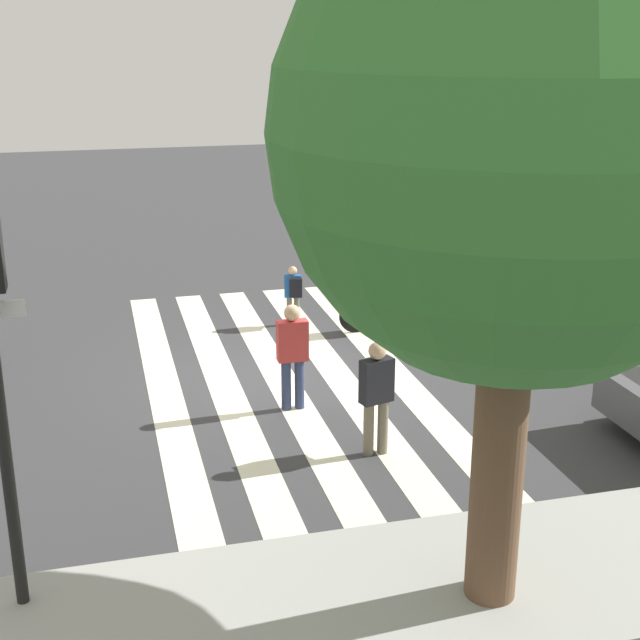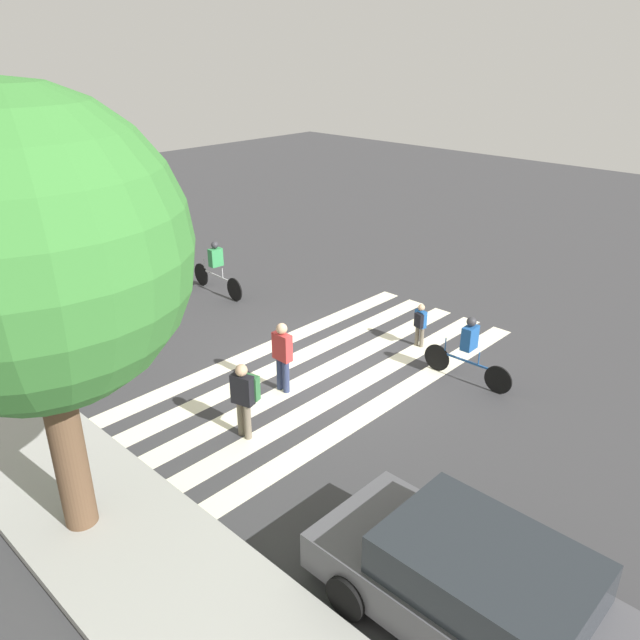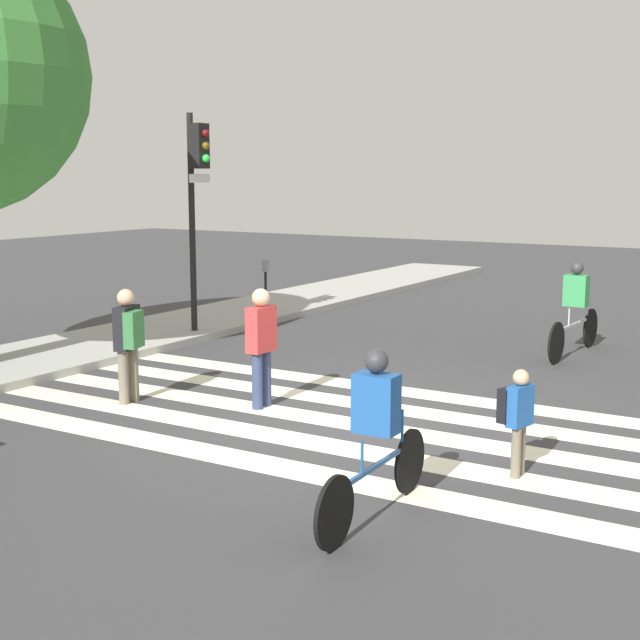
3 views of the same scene
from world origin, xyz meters
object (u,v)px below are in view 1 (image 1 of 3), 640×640
at_px(pedestrian_adult_yellow_jacket, 293,351).
at_px(cyclist_near_curb, 396,285).
at_px(street_tree, 521,137).
at_px(pedestrian_child_with_backpack, 293,291).
at_px(pedestrian_adult_tall_backpack, 376,388).

relative_size(pedestrian_adult_yellow_jacket, cyclist_near_curb, 0.74).
distance_m(street_tree, pedestrian_child_with_backpack, 9.92).
relative_size(street_tree, cyclist_near_curb, 3.05).
height_order(pedestrian_child_with_backpack, pedestrian_adult_yellow_jacket, pedestrian_adult_yellow_jacket).
bearing_deg(street_tree, pedestrian_adult_tall_backpack, -88.92).
bearing_deg(cyclist_near_curb, pedestrian_adult_yellow_jacket, 47.65).
xyz_separation_m(pedestrian_adult_yellow_jacket, cyclist_near_curb, (-2.73, -3.18, -0.06)).
bearing_deg(cyclist_near_curb, pedestrian_adult_tall_backpack, 66.26).
relative_size(pedestrian_adult_tall_backpack, cyclist_near_curb, 0.72).
height_order(pedestrian_child_with_backpack, cyclist_near_curb, cyclist_near_curb).
relative_size(pedestrian_adult_tall_backpack, pedestrian_child_with_backpack, 1.38).
bearing_deg(pedestrian_child_with_backpack, pedestrian_adult_yellow_jacket, -88.31).
relative_size(street_tree, pedestrian_child_with_backpack, 5.88).
xyz_separation_m(street_tree, pedestrian_child_with_backpack, (-0.09, -9.10, -3.95)).
height_order(street_tree, cyclist_near_curb, street_tree).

